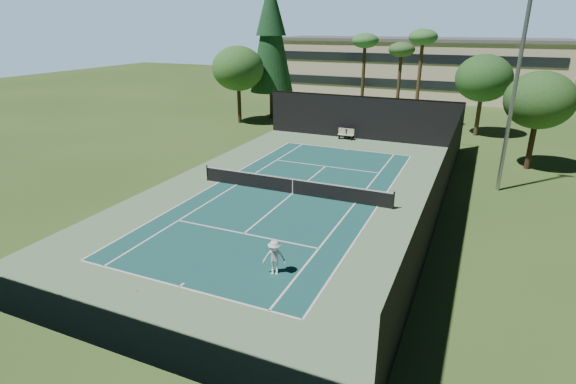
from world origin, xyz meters
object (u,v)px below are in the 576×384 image
tennis_net (293,186)px  tennis_ball_d (234,163)px  tennis_ball_b (304,190)px  player (275,258)px  trash_bin (347,134)px  tennis_ball_c (338,186)px  park_bench (346,134)px  tennis_ball_a (137,290)px

tennis_net → tennis_ball_d: (-6.75, 4.18, -0.52)m
tennis_ball_b → player: bearing=-75.1°
tennis_ball_b → trash_bin: (-1.53, 14.77, 0.45)m
tennis_ball_d → trash_bin: 12.78m
tennis_ball_d → trash_bin: (5.65, 11.46, 0.44)m
tennis_net → tennis_ball_c: size_ratio=207.69×
tennis_net → tennis_ball_d: 7.96m
player → trash_bin: (-4.25, 24.98, -0.32)m
tennis_ball_c → tennis_net: bearing=-133.1°
player → park_bench: (-4.26, 24.66, -0.25)m
tennis_ball_c → park_bench: 13.34m
tennis_ball_a → tennis_ball_d: bearing=107.4°
tennis_ball_c → tennis_ball_d: tennis_ball_d is taller
player → tennis_ball_a: player is taller
tennis_net → tennis_ball_c: tennis_net is taller
player → tennis_ball_a: (-4.56, -3.48, -0.76)m
tennis_ball_b → trash_bin: trash_bin is taller
player → tennis_ball_b: size_ratio=24.28×
tennis_ball_a → tennis_ball_d: 17.82m
player → tennis_ball_d: 16.78m
tennis_ball_d → park_bench: bearing=63.1°
tennis_net → tennis_ball_b: 1.11m
tennis_ball_a → tennis_ball_c: bearing=76.4°
trash_bin → park_bench: bearing=-92.1°
tennis_ball_c → trash_bin: 13.64m
tennis_net → park_bench: tennis_net is taller
tennis_net → player: 9.86m
tennis_ball_b → tennis_ball_d: bearing=155.3°
tennis_net → tennis_ball_d: tennis_net is taller
player → park_bench: size_ratio=1.06×
tennis_ball_b → trash_bin: bearing=95.9°
trash_bin → tennis_ball_a: bearing=-90.6°
tennis_ball_a → tennis_ball_c: (3.68, 15.25, -0.00)m
tennis_ball_b → tennis_ball_c: size_ratio=1.06×
player → tennis_ball_d: size_ratio=22.15×
tennis_ball_a → tennis_ball_d: tennis_ball_d is taller
tennis_ball_a → tennis_ball_c: size_ratio=1.08×
tennis_ball_b → tennis_ball_a: bearing=-97.7°
player → tennis_ball_c: player is taller
tennis_ball_b → park_bench: 14.54m
tennis_net → tennis_ball_c: 3.36m
tennis_net → tennis_ball_a: tennis_net is taller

